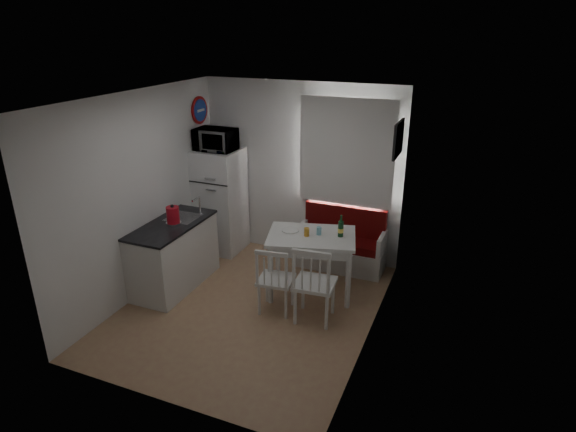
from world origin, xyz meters
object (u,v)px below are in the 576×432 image
object	(u,v)px
kitchen_counter	(174,254)
bench	(341,248)
chair_right	(312,277)
dining_table	(311,242)
chair_left	(273,274)
kettle	(173,215)
microwave	(215,140)
wine_bottle	(341,226)
fridge	(221,201)

from	to	relation	value
kitchen_counter	bench	bearing A→B (deg)	35.07
kitchen_counter	chair_right	xyz separation A→B (m)	(2.02, -0.17, 0.16)
dining_table	chair_left	bearing A→B (deg)	-125.89
chair_right	kettle	bearing A→B (deg)	170.11
kettle	microwave	bearing A→B (deg)	91.42
wine_bottle	microwave	bearing A→B (deg)	164.30
fridge	dining_table	bearing A→B (deg)	-22.95
bench	microwave	bearing A→B (deg)	-175.24
chair_left	chair_right	xyz separation A→B (m)	(0.50, -0.01, 0.07)
bench	chair_left	xyz separation A→B (m)	(-0.41, -1.51, 0.25)
dining_table	kettle	size ratio (longest dim) A/B	4.78
chair_left	fridge	size ratio (longest dim) A/B	0.30
chair_left	fridge	bearing A→B (deg)	129.75
kitchen_counter	microwave	size ratio (longest dim) A/B	2.28
fridge	kitchen_counter	bearing A→B (deg)	-90.90
kettle	dining_table	bearing A→B (deg)	16.76
chair_right	fridge	xyz separation A→B (m)	(-2.00, 1.41, 0.19)
kitchen_counter	microwave	world-z (taller)	microwave
kitchen_counter	dining_table	size ratio (longest dim) A/B	1.04
chair_right	fridge	size ratio (longest dim) A/B	0.33
fridge	kettle	bearing A→B (deg)	-88.63
chair_right	wine_bottle	bearing A→B (deg)	77.26
chair_left	chair_right	size ratio (longest dim) A/B	0.89
fridge	wine_bottle	distance (m)	2.20
dining_table	chair_left	world-z (taller)	chair_left
kettle	fridge	bearing A→B (deg)	91.37
chair_right	microwave	bearing A→B (deg)	140.34
chair_right	microwave	size ratio (longest dim) A/B	0.92
chair_left	bench	bearing A→B (deg)	67.59
dining_table	chair_right	distance (m)	0.73
microwave	wine_bottle	distance (m)	2.32
wine_bottle	kitchen_counter	bearing A→B (deg)	-164.04
dining_table	chair_right	world-z (taller)	chair_right
chair_right	kitchen_counter	bearing A→B (deg)	169.89
kettle	bench	bearing A→B (deg)	36.01
bench	kettle	size ratio (longest dim) A/B	4.73
kitchen_counter	microwave	distance (m)	1.77
microwave	bench	bearing A→B (deg)	4.76
chair_left	kettle	bearing A→B (deg)	167.24
dining_table	wine_bottle	xyz separation A→B (m)	(0.35, 0.10, 0.24)
kitchen_counter	bench	world-z (taller)	kitchen_counter
kitchen_counter	kettle	bearing A→B (deg)	-13.45
chair_right	kettle	distance (m)	2.02
bench	fridge	world-z (taller)	fridge
chair_right	microwave	world-z (taller)	microwave
microwave	dining_table	bearing A→B (deg)	-21.54
bench	dining_table	xyz separation A→B (m)	(-0.16, -0.85, 0.44)
microwave	wine_bottle	xyz separation A→B (m)	(2.10, -0.59, -0.79)
microwave	kitchen_counter	bearing A→B (deg)	-90.94
microwave	fridge	bearing A→B (deg)	90.00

